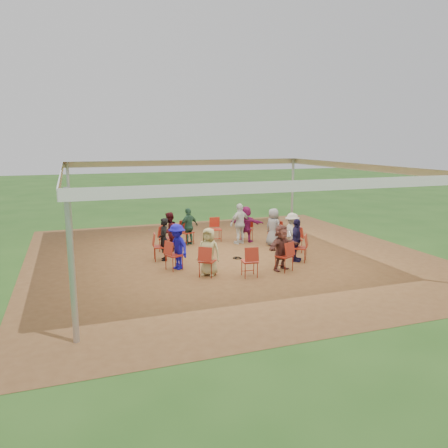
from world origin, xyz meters
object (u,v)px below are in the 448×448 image
object	(u,v)px
chair_8	(207,261)
chair_10	(284,256)
person_seated_3	(189,226)
person_seated_4	(169,232)
laptop	(287,234)
chair_1	(275,233)
chair_3	(216,229)
chair_9	(250,262)
chair_5	(166,239)
person_seated_9	(296,240)
chair_7	(174,255)
person_seated_2	(246,224)
person_seated_6	(177,247)
chair_2	(247,230)
chair_11	(300,248)
chair_0	(295,240)
cable_coil	(237,258)
person_seated_5	(164,239)
person_seated_0	(292,233)
chair_6	(160,247)
person_seated_1	(273,227)
person_seated_7	(209,252)
standing_person	(240,224)
person_seated_8	(281,248)

from	to	relation	value
chair_8	chair_10	bearing A→B (deg)	30.00
person_seated_3	person_seated_4	distance (m)	1.14
chair_10	laptop	size ratio (longest dim) A/B	2.67
chair_1	person_seated_3	bearing A→B (deg)	46.52
chair_3	chair_9	world-z (taller)	same
chair_5	person_seated_9	size ratio (longest dim) A/B	0.65
chair_7	chair_3	bearing A→B (deg)	120.00
person_seated_2	person_seated_6	size ratio (longest dim) A/B	1.00
chair_2	chair_11	bearing A→B (deg)	135.00
chair_0	person_seated_3	size ratio (longest dim) A/B	0.65
chair_9	chair_8	bearing A→B (deg)	165.00
person_seated_6	person_seated_9	xyz separation A→B (m)	(3.80, -0.42, 0.00)
person_seated_3	chair_0	bearing A→B (deg)	120.88
chair_2	cable_coil	xyz separation A→B (m)	(-1.26, -2.25, -0.43)
chair_9	person_seated_2	bearing A→B (deg)	75.41
person_seated_5	person_seated_9	distance (m)	4.26
chair_8	person_seated_2	world-z (taller)	person_seated_2
person_seated_3	person_seated_0	bearing A→B (deg)	120.00
person_seated_4	chair_7	bearing A→B (deg)	27.37
person_seated_3	person_seated_9	bearing A→B (deg)	105.00
chair_6	chair_8	distance (m)	2.33
chair_8	person_seated_1	size ratio (longest dim) A/B	0.65
chair_2	person_seated_9	world-z (taller)	person_seated_9
person_seated_1	person_seated_3	distance (m)	3.12
chair_1	person_seated_5	world-z (taller)	person_seated_5
person_seated_4	person_seated_5	distance (m)	1.14
chair_10	chair_11	distance (m)	1.20
chair_0	person_seated_3	bearing A→B (deg)	60.88
person_seated_6	chair_2	bearing A→B (deg)	105.41
person_seated_6	chair_5	bearing A→B (deg)	152.63
person_seated_9	person_seated_7	bearing A→B (deg)	135.00
chair_5	laptop	bearing A→B (deg)	104.00
person_seated_1	standing_person	bearing A→B (deg)	34.14
standing_person	chair_7	bearing A→B (deg)	21.18
person_seated_1	person_seated_4	world-z (taller)	same
chair_5	person_seated_5	distance (m)	1.20
chair_7	chair_9	size ratio (longest dim) A/B	1.00
chair_3	chair_10	bearing A→B (deg)	105.00
chair_11	person_seated_7	distance (m)	3.21
chair_2	person_seated_5	world-z (taller)	person_seated_5
chair_3	cable_coil	xyz separation A→B (m)	(-0.13, -2.69, -0.43)
person_seated_8	standing_person	distance (m)	3.57
chair_9	person_seated_2	xyz separation A→B (m)	(1.57, 4.09, 0.25)
person_seated_6	cable_coil	bearing A→B (deg)	79.56
person_seated_4	laptop	bearing A→B (deg)	104.41
chair_10	person_seated_6	distance (m)	3.21
chair_3	person_seated_1	size ratio (longest dim) A/B	0.65
chair_1	chair_11	xyz separation A→B (m)	(-0.26, -2.31, 0.00)
person_seated_2	person_seated_7	xyz separation A→B (m)	(-2.62, -3.55, 0.00)
chair_2	chair_9	distance (m)	4.49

